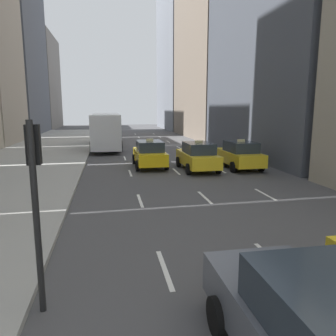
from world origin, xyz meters
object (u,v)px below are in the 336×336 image
(taxi_lead, at_px, (239,155))
(taxi_third, at_px, (198,156))
(taxi_second, at_px, (149,154))
(city_bus, at_px, (106,129))
(traffic_light_pole, at_px, (35,186))

(taxi_lead, xyz_separation_m, taxi_third, (-2.80, -0.18, 0.00))
(taxi_second, bearing_deg, taxi_third, -30.26)
(taxi_third, relative_size, city_bus, 0.38)
(taxi_second, xyz_separation_m, city_bus, (-2.81, 11.33, 0.91))
(taxi_third, distance_m, city_bus, 14.15)
(taxi_third, bearing_deg, taxi_second, 149.74)
(city_bus, height_order, traffic_light_pole, traffic_light_pole)
(taxi_second, bearing_deg, taxi_lead, -14.57)
(city_bus, bearing_deg, traffic_light_pole, -92.48)
(taxi_third, height_order, traffic_light_pole, traffic_light_pole)
(taxi_lead, bearing_deg, taxi_third, -176.36)
(taxi_lead, xyz_separation_m, traffic_light_pole, (-9.55, -13.49, 1.53))
(taxi_third, xyz_separation_m, traffic_light_pole, (-6.75, -13.31, 1.53))
(taxi_second, bearing_deg, city_bus, 103.94)
(taxi_lead, height_order, traffic_light_pole, traffic_light_pole)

